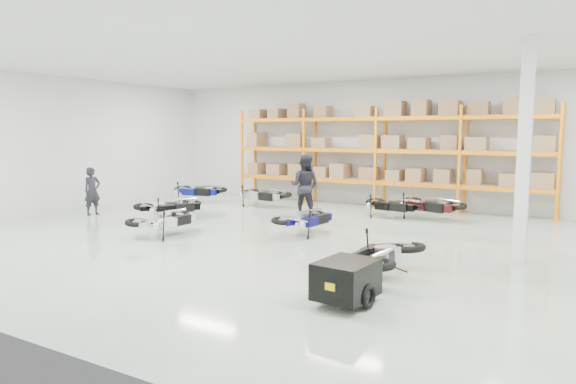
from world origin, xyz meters
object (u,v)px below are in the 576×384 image
Objects in this scene: person_back at (305,186)px; moto_blue_centre at (306,215)px; person_left at (92,191)px; moto_black_far_left at (170,203)px; trailer at (346,280)px; moto_back_c at (392,201)px; moto_back_d at (429,201)px; moto_back_a at (198,187)px; moto_silver_left at (165,216)px; moto_back_b at (263,191)px; moto_touring_right at (383,249)px.

moto_blue_centre is at bearing 111.02° from person_back.
moto_black_far_left is at bearing -72.29° from person_left.
person_left is at bearing 38.84° from moto_black_far_left.
moto_back_c is at bearing 109.13° from trailer.
moto_back_a is at bearing 112.26° from moto_back_d.
person_back is at bearing -110.62° from moto_back_a.
person_left reaches higher than moto_black_far_left.
moto_back_d reaches higher than moto_back_a.
moto_back_d reaches higher than moto_black_far_left.
person_left is (-9.55, -4.58, 0.19)m from moto_back_d.
person_left reaches higher than moto_back_d.
trailer is (6.13, -2.49, -0.13)m from moto_silver_left.
moto_back_b is at bearing -34.69° from person_back.
person_left is (-8.51, -4.28, 0.24)m from moto_back_c.
person_left is (-4.44, 1.37, 0.24)m from moto_silver_left.
moto_silver_left is 0.92× the size of moto_back_a.
moto_back_a is 1.22× the size of person_left.
person_back reaches higher than trailer.
person_left is at bearing -13.30° from moto_silver_left.
moto_back_a reaches higher than moto_blue_centre.
moto_back_d reaches higher than moto_touring_right.
moto_touring_right is at bearing 146.77° from moto_blue_centre.
person_back reaches higher than moto_silver_left.
moto_touring_right is 1.20× the size of person_left.
person_left reaches higher than trailer.
moto_silver_left is (-2.99, -2.02, 0.01)m from moto_blue_centre.
moto_touring_right reaches higher than moto_black_far_left.
moto_blue_centre is 0.98× the size of moto_silver_left.
person_back is (5.11, -0.92, 0.40)m from moto_back_a.
trailer is (0.00, -1.60, -0.17)m from moto_touring_right.
moto_blue_centre is 2.84m from person_back.
moto_back_c is at bearing -98.50° from moto_back_a.
moto_touring_right is at bearing -92.63° from person_left.
moto_silver_left is at bearing 61.91° from person_back.
moto_blue_centre is 5.50m from trailer.
person_back reaches higher than moto_back_a.
moto_black_far_left is 1.16× the size of person_left.
person_back reaches higher than moto_back_c.
moto_back_c is 1.13× the size of person_left.
moto_back_d reaches higher than moto_blue_centre.
moto_back_b is at bearing 99.26° from moto_back_c.
moto_back_c is (-2.06, 8.14, 0.13)m from trailer.
moto_blue_centre is 0.98× the size of moto_back_c.
person_left reaches higher than moto_silver_left.
moto_blue_centre is 3.61m from moto_silver_left.
trailer is (7.63, -4.29, -0.15)m from moto_black_far_left.
moto_touring_right is 9.45m from moto_back_b.
moto_black_far_left is 0.91× the size of person_back.
moto_black_far_left is at bearing 162.99° from moto_touring_right.
moto_back_a is at bearing -18.25° from person_back.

